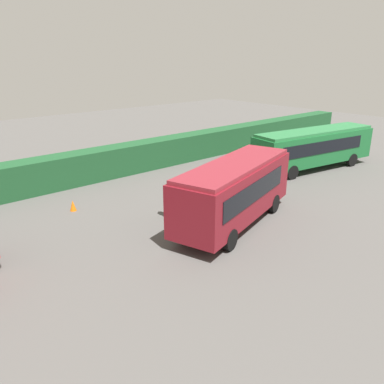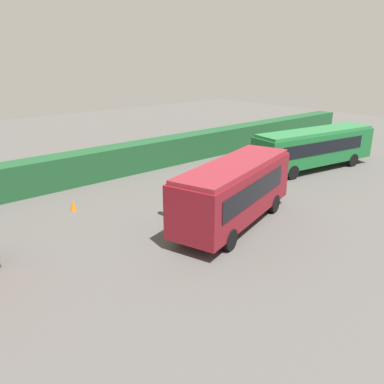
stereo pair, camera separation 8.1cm
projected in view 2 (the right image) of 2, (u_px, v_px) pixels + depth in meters
name	position (u px, v px, depth m)	size (l,w,h in m)	color
ground_plane	(222.00, 211.00, 21.89)	(83.08, 83.08, 0.00)	#514F4C
bus_maroon	(234.00, 190.00, 19.58)	(8.87, 4.83, 3.25)	maroon
bus_green	(315.00, 147.00, 29.28)	(10.72, 3.98, 3.00)	#19602D
person_center	(167.00, 201.00, 20.73)	(0.43, 0.46, 1.77)	#4C6B47
hedge_row	(126.00, 159.00, 28.59)	(53.54, 1.72, 2.08)	#1B4A27
traffic_cone	(73.00, 205.00, 21.82)	(0.36, 0.36, 0.60)	orange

